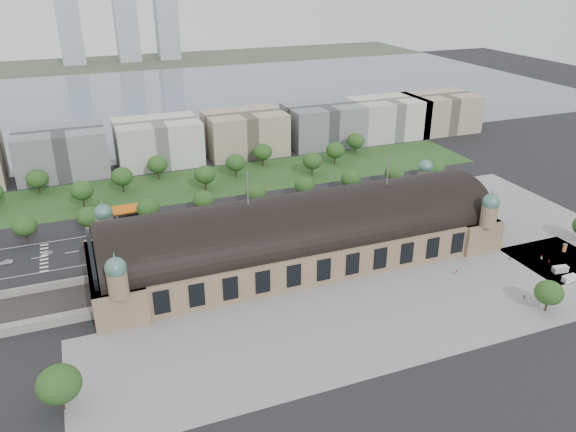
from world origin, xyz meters
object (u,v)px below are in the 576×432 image
object	(u,v)px
parked_car_4	(196,245)
bus_east	(329,218)
traffic_car_6	(448,199)
traffic_car_2	(111,252)
traffic_car_5	(336,200)
bus_mid	(297,223)
van_south	(569,279)
parked_car_2	(130,258)
parked_car_5	(157,252)
pedestrian_1	(549,261)
traffic_car_0	(6,262)
van_east	(559,270)
traffic_car_4	(245,227)
petrol_station	(131,209)
pedestrian_4	(524,297)
pedestrian_0	(456,273)
pedestrian_5	(542,257)
parked_car_3	(175,253)
bus_west	(224,236)
parked_car_0	(128,257)
parked_car_6	(212,247)
traffic_car_3	(174,235)
advertising_column	(565,248)
traffic_car_1	(47,252)
pedestrian_2	(510,258)
parked_car_1	(122,260)

from	to	relation	value
parked_car_4	bus_east	world-z (taller)	bus_east
traffic_car_6	parked_car_4	world-z (taller)	traffic_car_6
traffic_car_2	traffic_car_5	size ratio (longest dim) A/B	1.14
bus_mid	van_south	size ratio (longest dim) A/B	2.43
traffic_car_2	parked_car_2	xyz separation A→B (m)	(6.36, -7.44, -0.01)
parked_car_4	parked_car_5	size ratio (longest dim) A/B	0.92
traffic_car_6	pedestrian_1	xyz separation A→B (m)	(-1.73, -64.20, 0.06)
traffic_car_0	van_east	size ratio (longest dim) A/B	0.81
parked_car_4	traffic_car_4	bearing A→B (deg)	72.51
petrol_station	pedestrian_4	bearing A→B (deg)	-46.29
parked_car_5	bus_east	bearing A→B (deg)	66.71
pedestrian_0	pedestrian_5	xyz separation A→B (m)	(37.10, -2.09, -0.11)
pedestrian_0	parked_car_3	bearing A→B (deg)	144.23
traffic_car_4	bus_west	size ratio (longest dim) A/B	0.41
parked_car_0	parked_car_6	xyz separation A→B (m)	(31.58, -4.00, 0.09)
van_east	traffic_car_3	bearing A→B (deg)	155.64
advertising_column	parked_car_5	bearing A→B (deg)	159.13
parked_car_0	petrol_station	bearing A→B (deg)	138.59
traffic_car_4	traffic_car_2	bearing A→B (deg)	-81.92
parked_car_3	traffic_car_1	bearing A→B (deg)	-141.92
traffic_car_4	bus_west	xyz separation A→B (m)	(-10.89, -6.11, 0.79)
parked_car_0	bus_mid	xyz separation A→B (m)	(69.84, 2.00, 1.12)
traffic_car_0	parked_car_3	xyz separation A→B (m)	(59.56, -15.88, -0.01)
pedestrian_0	traffic_car_6	bearing A→B (deg)	50.34
bus_west	van_south	size ratio (longest dim) A/B	2.10
parked_car_0	pedestrian_4	world-z (taller)	pedestrian_4
parked_car_4	pedestrian_0	world-z (taller)	pedestrian_0
parked_car_3	parked_car_6	xyz separation A→B (m)	(14.56, -0.28, 0.03)
petrol_station	pedestrian_2	size ratio (longest dim) A/B	8.38
parked_car_0	advertising_column	distance (m)	167.49
traffic_car_1	pedestrian_0	distance (m)	153.54
parked_car_4	pedestrian_5	xyz separation A→B (m)	(118.85, -57.74, 0.11)
traffic_car_5	advertising_column	xyz separation A→B (m)	(60.33, -77.30, 0.94)
traffic_car_2	bus_mid	bearing A→B (deg)	90.58
traffic_car_0	pedestrian_2	xyz separation A→B (m)	(175.97, -66.14, 0.03)
traffic_car_4	van_east	distance (m)	121.40
parked_car_6	traffic_car_3	bearing A→B (deg)	-176.18
traffic_car_4	parked_car_1	bearing A→B (deg)	-72.81
van_south	pedestrian_0	size ratio (longest dim) A/B	2.77
parked_car_4	van_south	size ratio (longest dim) A/B	0.85
traffic_car_3	pedestrian_4	distance (m)	133.59
bus_west	bus_east	size ratio (longest dim) A/B	0.87
traffic_car_0	bus_west	xyz separation A→B (m)	(80.76, -9.84, 0.80)
pedestrian_5	advertising_column	bearing A→B (deg)	71.41
pedestrian_2	advertising_column	bearing A→B (deg)	-101.80
traffic_car_0	petrol_station	bearing A→B (deg)	113.57
traffic_car_0	bus_west	distance (m)	81.36
pedestrian_0	van_east	bearing A→B (deg)	-24.59
bus_mid	van_east	bearing A→B (deg)	-136.67
traffic_car_2	advertising_column	xyz separation A→B (m)	(163.40, -62.24, 0.98)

